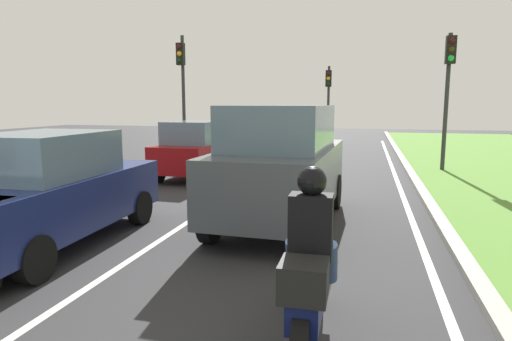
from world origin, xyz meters
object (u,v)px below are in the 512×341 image
car_sedan_left_lane (50,190)px  traffic_light_near_right (449,77)px  car_suv_ahead (281,164)px  traffic_light_far_median (328,92)px  car_hatchback_far (197,150)px  rider_person (311,224)px  traffic_light_overhead_left (182,77)px  motorcycle (310,288)px

car_sedan_left_lane → traffic_light_near_right: size_ratio=0.94×
car_suv_ahead → traffic_light_far_median: traffic_light_far_median is taller
car_sedan_left_lane → car_hatchback_far: 6.94m
traffic_light_far_median → car_suv_ahead: bearing=-87.9°
rider_person → traffic_light_overhead_left: (-7.17, 13.45, 2.24)m
motorcycle → traffic_light_overhead_left: (-7.17, 13.50, 2.86)m
car_sedan_left_lane → rider_person: (4.49, -1.95, 0.27)m
car_suv_ahead → traffic_light_overhead_left: 11.34m
traffic_light_overhead_left → traffic_light_far_median: size_ratio=1.17×
car_suv_ahead → traffic_light_far_median: bearing=93.9°
motorcycle → traffic_light_near_right: (3.05, 12.08, 2.64)m
car_suv_ahead → traffic_light_far_median: (-0.61, 16.89, 1.81)m
rider_person → traffic_light_far_median: size_ratio=0.27×
car_suv_ahead → traffic_light_overhead_left: (-6.08, 9.30, 2.27)m
car_sedan_left_lane → traffic_light_far_median: 19.41m
motorcycle → traffic_light_near_right: traffic_light_near_right is taller
car_sedan_left_lane → traffic_light_overhead_left: traffic_light_overhead_left is taller
car_hatchback_far → traffic_light_overhead_left: (-2.47, 4.57, 2.55)m
car_sedan_left_lane → car_suv_ahead: bearing=30.9°
car_sedan_left_lane → traffic_light_near_right: traffic_light_near_right is taller
car_sedan_left_lane → traffic_light_overhead_left: 12.07m
motorcycle → traffic_light_near_right: bearing=74.9°
car_suv_ahead → traffic_light_overhead_left: size_ratio=0.89×
traffic_light_overhead_left → traffic_light_far_median: (5.46, 7.59, -0.45)m
car_suv_ahead → car_hatchback_far: size_ratio=1.21×
car_sedan_left_lane → traffic_light_near_right: bearing=51.2°
car_sedan_left_lane → traffic_light_overhead_left: size_ratio=0.85×
car_hatchback_far → motorcycle: size_ratio=1.98×
motorcycle → rider_person: size_ratio=1.63×
car_hatchback_far → motorcycle: bearing=-60.2°
car_hatchback_far → traffic_light_near_right: (7.75, 3.15, 2.32)m
traffic_light_near_right → traffic_light_overhead_left: size_ratio=0.90×
motorcycle → car_hatchback_far: bearing=116.8°
motorcycle → rider_person: rider_person is taller
car_hatchback_far → traffic_light_far_median: (3.00, 12.16, 2.10)m
traffic_light_overhead_left → car_suv_ahead: bearing=-56.8°
car_sedan_left_lane → traffic_light_near_right: 12.80m
traffic_light_near_right → traffic_light_overhead_left: bearing=172.1°
car_hatchback_far → traffic_light_far_median: bearing=78.2°
car_suv_ahead → motorcycle: size_ratio=2.40×
car_suv_ahead → motorcycle: (1.09, -4.20, -0.60)m
motorcycle → traffic_light_near_right: 12.74m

